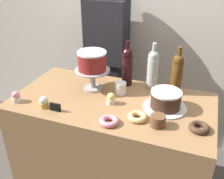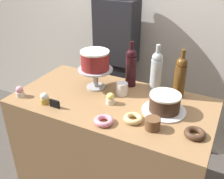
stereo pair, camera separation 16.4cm
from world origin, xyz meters
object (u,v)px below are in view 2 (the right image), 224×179
object	(u,v)px
cake_stand_pedestal	(96,75)
cookie_stack	(153,124)
cupcake_lemon	(110,99)
barista_figure	(116,62)
wine_bottle_dark_red	(131,67)
cupcake_vanilla	(45,98)
wine_bottle_amber	(180,76)
cupcake_strawberry	(20,92)
donut_glazed	(133,118)
donut_pink	(104,121)
donut_chocolate	(195,133)
chocolate_round_cake	(165,102)
price_sign_chalkboard	(55,104)
wine_bottle_clear	(156,71)
white_layer_cake	(95,60)
coffee_cup_ceramic	(122,89)

from	to	relation	value
cake_stand_pedestal	cookie_stack	world-z (taller)	cake_stand_pedestal
cupcake_lemon	barista_figure	xyz separation A→B (m)	(-0.32, 0.74, -0.08)
wine_bottle_dark_red	cupcake_vanilla	bearing A→B (deg)	-128.67
wine_bottle_amber	cupcake_strawberry	world-z (taller)	wine_bottle_amber
donut_glazed	barista_figure	distance (m)	1.00
barista_figure	wine_bottle_dark_red	bearing A→B (deg)	-53.49
wine_bottle_amber	wine_bottle_dark_red	world-z (taller)	same
donut_pink	donut_chocolate	bearing A→B (deg)	13.48
chocolate_round_cake	price_sign_chalkboard	size ratio (longest dim) A/B	2.66
wine_bottle_amber	wine_bottle_clear	world-z (taller)	same
donut_glazed	price_sign_chalkboard	bearing A→B (deg)	-169.90
donut_chocolate	chocolate_round_cake	bearing A→B (deg)	143.69
cupcake_vanilla	barista_figure	xyz separation A→B (m)	(0.05, 0.93, -0.08)
cupcake_lemon	donut_chocolate	distance (m)	0.55
wine_bottle_clear	cupcake_strawberry	distance (m)	0.92
cupcake_vanilla	donut_chocolate	size ratio (longest dim) A/B	0.66
wine_bottle_clear	donut_chocolate	xyz separation A→B (m)	(0.35, -0.40, -0.13)
chocolate_round_cake	donut_pink	distance (m)	0.38
wine_bottle_clear	donut_pink	xyz separation A→B (m)	(-0.12, -0.51, -0.13)
wine_bottle_dark_red	white_layer_cake	bearing A→B (deg)	-144.07
cupcake_strawberry	price_sign_chalkboard	world-z (taller)	cupcake_strawberry
donut_pink	wine_bottle_amber	bearing A→B (deg)	59.48
cupcake_strawberry	coffee_cup_ceramic	world-z (taller)	coffee_cup_ceramic
donut_glazed	donut_chocolate	bearing A→B (deg)	3.25
donut_pink	coffee_cup_ceramic	world-z (taller)	coffee_cup_ceramic
cupcake_strawberry	cupcake_lemon	distance (m)	0.61
donut_chocolate	price_sign_chalkboard	distance (m)	0.83
coffee_cup_ceramic	wine_bottle_amber	bearing A→B (deg)	23.49
wine_bottle_dark_red	cupcake_lemon	distance (m)	0.31
wine_bottle_dark_red	cupcake_strawberry	xyz separation A→B (m)	(-0.59, -0.48, -0.11)
white_layer_cake	donut_chocolate	bearing A→B (deg)	-17.95
donut_glazed	cookie_stack	world-z (taller)	cookie_stack
wine_bottle_amber	barista_figure	bearing A→B (deg)	146.17
cookie_stack	price_sign_chalkboard	bearing A→B (deg)	-173.81
cupcake_lemon	barista_figure	size ratio (longest dim) A/B	0.05
cupcake_vanilla	cupcake_lemon	bearing A→B (deg)	26.83
wine_bottle_clear	donut_pink	world-z (taller)	wine_bottle_clear
cake_stand_pedestal	cupcake_lemon	bearing A→B (deg)	-37.26
donut_chocolate	cookie_stack	xyz separation A→B (m)	(-0.22, -0.04, 0.02)
cake_stand_pedestal	cupcake_strawberry	world-z (taller)	cake_stand_pedestal
wine_bottle_amber	cupcake_strawberry	bearing A→B (deg)	-152.91
wine_bottle_dark_red	price_sign_chalkboard	size ratio (longest dim) A/B	4.65
wine_bottle_dark_red	donut_glazed	bearing A→B (deg)	-64.67
chocolate_round_cake	cupcake_lemon	xyz separation A→B (m)	(-0.33, -0.06, -0.03)
chocolate_round_cake	cupcake_vanilla	xyz separation A→B (m)	(-0.70, -0.25, -0.03)
chocolate_round_cake	cupcake_strawberry	world-z (taller)	chocolate_round_cake
wine_bottle_amber	chocolate_round_cake	bearing A→B (deg)	-96.81
wine_bottle_dark_red	barista_figure	xyz separation A→B (m)	(-0.33, 0.45, -0.19)
wine_bottle_dark_red	barista_figure	bearing A→B (deg)	126.51
cupcake_lemon	donut_chocolate	world-z (taller)	cupcake_lemon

